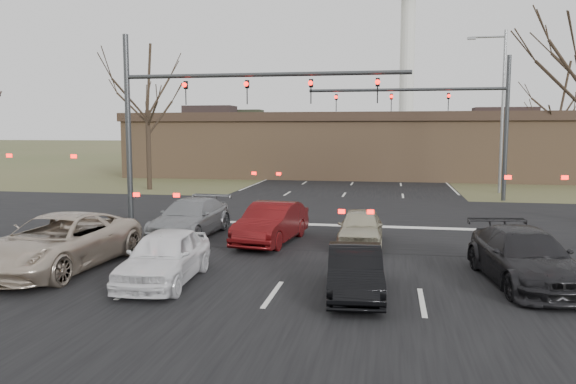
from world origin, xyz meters
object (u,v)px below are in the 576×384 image
(car_silver_suv, at_px, (58,242))
(car_red_ahead, at_px, (271,223))
(car_silver_ahead, at_px, (361,227))
(car_black_hatch, at_px, (355,271))
(car_charcoal_sedan, at_px, (525,257))
(car_white_sedan, at_px, (164,256))
(building, at_px, (382,145))
(mast_arm_far, at_px, (454,110))
(mast_arm_near, at_px, (200,103))
(streetlight_right_far, at_px, (500,103))
(car_grey_ahead, at_px, (190,218))

(car_silver_suv, distance_m, car_red_ahead, 7.02)
(car_silver_suv, xyz_separation_m, car_silver_ahead, (8.26, 4.86, -0.15))
(car_black_hatch, bearing_deg, car_charcoal_sedan, 18.34)
(car_white_sedan, bearing_deg, building, 78.54)
(car_charcoal_sedan, height_order, car_silver_ahead, car_charcoal_sedan)
(building, relative_size, car_black_hatch, 11.76)
(mast_arm_far, xyz_separation_m, car_black_hatch, (-4.25, -19.67, -4.42))
(car_black_hatch, height_order, car_charcoal_sedan, car_charcoal_sedan)
(mast_arm_near, bearing_deg, car_red_ahead, -44.90)
(car_black_hatch, distance_m, car_charcoal_sedan, 4.60)
(mast_arm_near, relative_size, car_charcoal_sedan, 2.51)
(car_charcoal_sedan, distance_m, car_red_ahead, 8.50)
(streetlight_right_far, relative_size, car_red_ahead, 2.34)
(car_black_hatch, bearing_deg, car_silver_suv, 168.15)
(building, relative_size, mast_arm_near, 3.50)
(car_red_ahead, distance_m, car_silver_ahead, 3.10)
(mast_arm_near, height_order, car_black_hatch, mast_arm_near)
(mast_arm_near, distance_m, mast_arm_far, 15.17)
(building, bearing_deg, mast_arm_near, -106.13)
(mast_arm_far, relative_size, car_grey_ahead, 2.35)
(building, xyz_separation_m, car_white_sedan, (-5.00, -34.38, -1.97))
(mast_arm_near, relative_size, mast_arm_far, 1.09)
(mast_arm_far, xyz_separation_m, car_grey_ahead, (-10.77, -13.13, -4.33))
(streetlight_right_far, bearing_deg, car_silver_ahead, -113.04)
(building, relative_size, car_grey_ahead, 8.97)
(car_white_sedan, relative_size, car_charcoal_sedan, 0.84)
(car_silver_suv, xyz_separation_m, car_charcoal_sedan, (12.67, 0.77, -0.08))
(car_black_hatch, relative_size, car_grey_ahead, 0.76)
(building, relative_size, car_silver_ahead, 11.46)
(mast_arm_far, xyz_separation_m, car_silver_suv, (-12.68, -18.63, -4.24))
(mast_arm_near, bearing_deg, mast_arm_far, 41.22)
(car_white_sedan, bearing_deg, car_silver_ahead, 46.44)
(car_silver_suv, relative_size, car_charcoal_sedan, 1.16)
(car_grey_ahead, bearing_deg, streetlight_right_far, 54.47)
(streetlight_right_far, bearing_deg, car_red_ahead, -120.81)
(mast_arm_near, distance_m, car_red_ahead, 7.02)
(mast_arm_far, bearing_deg, car_silver_ahead, -107.79)
(streetlight_right_far, height_order, car_grey_ahead, streetlight_right_far)
(mast_arm_near, distance_m, car_white_sedan, 10.59)
(streetlight_right_far, distance_m, car_silver_ahead, 19.94)
(car_silver_suv, height_order, car_black_hatch, car_silver_suv)
(car_white_sedan, bearing_deg, car_grey_ahead, 101.07)
(building, distance_m, car_silver_suv, 34.74)
(building, bearing_deg, streetlight_right_far, -56.35)
(building, bearing_deg, car_silver_suv, -104.18)
(car_black_hatch, bearing_deg, mast_arm_far, 73.00)
(mast_arm_far, distance_m, streetlight_right_far, 5.12)
(car_black_hatch, distance_m, car_red_ahead, 6.66)
(streetlight_right_far, bearing_deg, car_silver_suv, -124.95)
(car_white_sedan, xyz_separation_m, car_black_hatch, (4.94, -0.30, -0.10))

